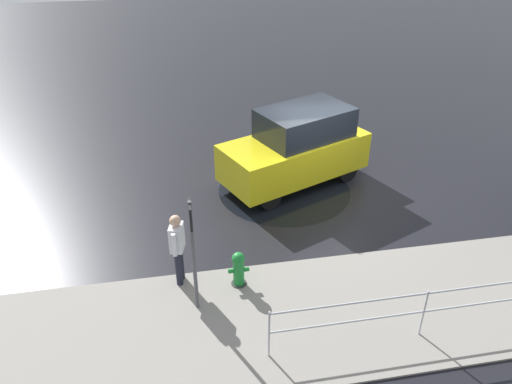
{
  "coord_description": "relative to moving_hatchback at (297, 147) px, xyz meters",
  "views": [
    {
      "loc": [
        3.89,
        10.73,
        6.79
      ],
      "look_at": [
        2.12,
        1.04,
        0.9
      ],
      "focal_mm": 35.0,
      "sensor_mm": 36.0,
      "label": 1
    }
  ],
  "objects": [
    {
      "name": "moving_hatchback",
      "position": [
        0.0,
        0.0,
        0.0
      ],
      "size": [
        4.25,
        3.1,
        2.06
      ],
      "color": "yellow",
      "rests_on": "ground"
    },
    {
      "name": "kerb_strip",
      "position": [
        -0.68,
        5.02,
        -1.01
      ],
      "size": [
        24.0,
        3.2,
        0.04
      ],
      "primitive_type": "cube",
      "color": "gray",
      "rests_on": "ground"
    },
    {
      "name": "fire_hydrant",
      "position": [
        2.17,
        3.92,
        -0.63
      ],
      "size": [
        0.42,
        0.31,
        0.8
      ],
      "color": "#197A2D",
      "rests_on": "ground"
    },
    {
      "name": "puddle_patch",
      "position": [
        0.41,
        0.39,
        -1.02
      ],
      "size": [
        3.51,
        3.51,
        0.01
      ],
      "primitive_type": "cylinder",
      "color": "black",
      "rests_on": "ground"
    },
    {
      "name": "pedestrian",
      "position": [
        3.31,
        3.63,
        -0.07
      ],
      "size": [
        0.32,
        0.56,
        1.62
      ],
      "color": "silver",
      "rests_on": "ground"
    },
    {
      "name": "ground_plane",
      "position": [
        -0.68,
        0.82,
        -1.03
      ],
      "size": [
        60.0,
        60.0,
        0.0
      ],
      "primitive_type": "plane",
      "color": "black"
    },
    {
      "name": "sign_post",
      "position": [
        3.04,
        4.43,
        0.55
      ],
      "size": [
        0.07,
        0.44,
        2.4
      ],
      "color": "#4C4C51",
      "rests_on": "ground"
    },
    {
      "name": "metal_railing",
      "position": [
        -2.17,
        5.82,
        -0.29
      ],
      "size": [
        8.25,
        0.04,
        1.05
      ],
      "color": "#B7BABF",
      "rests_on": "ground"
    }
  ]
}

